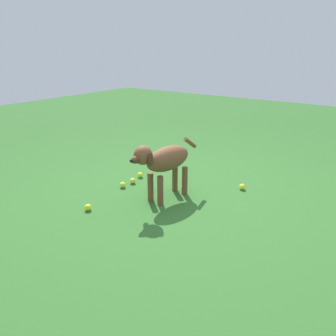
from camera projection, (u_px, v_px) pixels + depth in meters
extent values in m
plane|color=#2D6026|center=(178.00, 194.00, 3.70)|extent=(14.00, 14.00, 0.00)
ellipsoid|color=brown|center=(168.00, 158.00, 3.49)|extent=(0.29, 0.59, 0.25)
cylinder|color=brown|center=(160.00, 191.00, 3.41)|extent=(0.06, 0.06, 0.30)
cylinder|color=brown|center=(150.00, 187.00, 3.50)|extent=(0.06, 0.06, 0.30)
cylinder|color=brown|center=(185.00, 181.00, 3.66)|extent=(0.06, 0.06, 0.30)
cylinder|color=brown|center=(175.00, 177.00, 3.75)|extent=(0.06, 0.06, 0.30)
ellipsoid|color=brown|center=(143.00, 155.00, 3.22)|extent=(0.19, 0.21, 0.18)
ellipsoid|color=#472B19|center=(136.00, 159.00, 3.17)|extent=(0.10, 0.14, 0.07)
sphere|color=black|center=(131.00, 161.00, 3.13)|extent=(0.03, 0.03, 0.03)
ellipsoid|color=#472B19|center=(150.00, 159.00, 3.18)|extent=(0.04, 0.07, 0.14)
ellipsoid|color=#472B19|center=(138.00, 155.00, 3.29)|extent=(0.04, 0.07, 0.14)
cylinder|color=brown|center=(190.00, 143.00, 3.70)|extent=(0.07, 0.19, 0.15)
sphere|color=#D0E335|center=(242.00, 187.00, 3.81)|extent=(0.07, 0.07, 0.07)
sphere|color=yellow|center=(88.00, 207.00, 3.33)|extent=(0.07, 0.07, 0.07)
sphere|color=#C8D636|center=(123.00, 185.00, 3.86)|extent=(0.07, 0.07, 0.07)
sphere|color=yellow|center=(140.00, 175.00, 4.16)|extent=(0.07, 0.07, 0.07)
sphere|color=#D2D23F|center=(133.00, 181.00, 3.98)|extent=(0.07, 0.07, 0.07)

